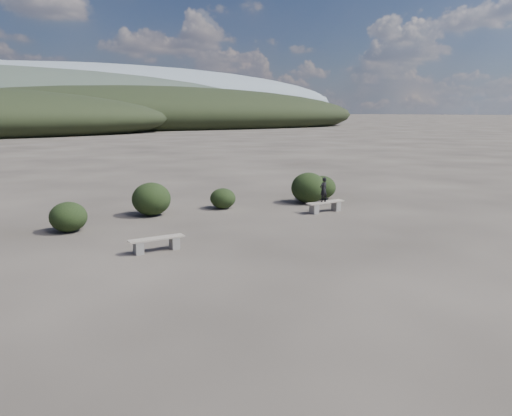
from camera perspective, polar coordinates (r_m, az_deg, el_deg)
ground at (r=13.30m, az=10.46°, el=-6.83°), size 1200.00×1200.00×0.00m
bench_left at (r=14.86m, az=-11.28°, el=-3.95°), size 1.65×0.35×0.41m
bench_right at (r=20.42m, az=7.92°, el=0.25°), size 1.76×0.42×0.44m
seated_person at (r=20.24m, az=7.73°, el=2.09°), size 0.40×0.29×1.00m
shrub_a at (r=18.07m, az=-20.66°, el=-0.96°), size 1.25×1.25×1.02m
shrub_b at (r=19.99m, az=-11.87°, el=1.01°), size 1.51×1.51×1.30m
shrub_c at (r=21.03m, az=-3.81°, el=1.10°), size 1.08×1.08×0.86m
shrub_d at (r=22.37m, az=6.03°, el=2.31°), size 1.56×1.56×1.36m
shrub_e at (r=23.53m, az=7.54°, el=2.36°), size 1.30×1.30×1.08m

